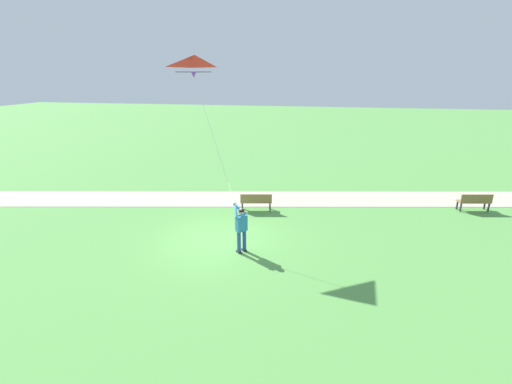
{
  "coord_description": "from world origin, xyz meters",
  "views": [
    {
      "loc": [
        12.28,
        3.76,
        6.34
      ],
      "look_at": [
        0.4,
        1.53,
        2.26
      ],
      "focal_mm": 24.82,
      "sensor_mm": 36.0,
      "label": 1
    }
  ],
  "objects": [
    {
      "name": "walkway_path",
      "position": [
        -5.32,
        2.0,
        0.01
      ],
      "size": [
        8.18,
        31.9,
        0.02
      ],
      "primitive_type": "cube",
      "rotation": [
        0.0,
        0.0,
        0.18
      ],
      "color": "#B7AD99",
      "rests_on": "ground"
    },
    {
      "name": "flying_kite",
      "position": [
        -1.12,
        -1.08,
        6.5
      ],
      "size": [
        2.3,
        2.67,
        5.06
      ],
      "color": "red"
    },
    {
      "name": "person_kite_flyer",
      "position": [
        0.78,
        1.05,
        1.05
      ],
      "size": [
        0.59,
        0.6,
        1.83
      ],
      "color": "#232328",
      "rests_on": "ground"
    },
    {
      "name": "park_bench_far_walkway",
      "position": [
        -5.31,
        11.15,
        0.51
      ],
      "size": [
        0.71,
        1.55,
        0.88
      ],
      "color": "olive",
      "rests_on": "ground"
    },
    {
      "name": "ground_plane",
      "position": [
        0.0,
        0.0,
        0.0
      ],
      "size": [
        120.0,
        120.0,
        0.0
      ],
      "primitive_type": "plane",
      "color": "#569947"
    },
    {
      "name": "park_bench_near_walkway",
      "position": [
        -3.4,
        0.83,
        0.51
      ],
      "size": [
        0.71,
        1.55,
        0.88
      ],
      "color": "olive",
      "rests_on": "ground"
    }
  ]
}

